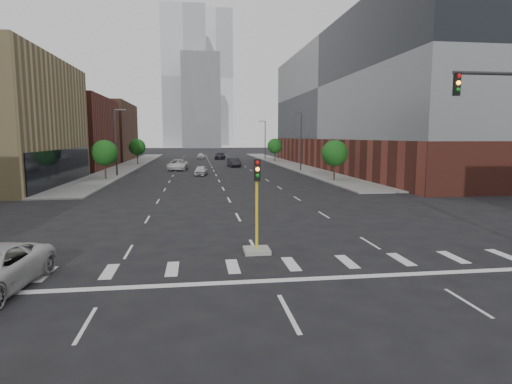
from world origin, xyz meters
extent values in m
plane|color=black|center=(0.00, 0.00, 0.00)|extent=(400.00, 400.00, 0.00)
cube|color=gray|center=(-15.00, 74.00, 0.07)|extent=(5.00, 92.00, 0.15)
cube|color=gray|center=(15.00, 74.00, 0.07)|extent=(5.00, 92.00, 0.15)
cube|color=brown|center=(-27.50, 66.00, 6.00)|extent=(20.00, 22.00, 12.00)
cube|color=brown|center=(-27.50, 92.00, 6.50)|extent=(20.00, 24.00, 13.00)
cube|color=brown|center=(29.50, 60.00, 2.50)|extent=(24.00, 70.00, 5.00)
cube|color=slate|center=(29.50, 60.00, 13.50)|extent=(24.00, 70.00, 17.00)
cube|color=#B2B7BC|center=(-8.00, 220.00, 35.00)|extent=(22.00, 22.00, 70.00)
cube|color=#B2B7BC|center=(10.00, 260.00, 40.00)|extent=(20.00, 20.00, 80.00)
cube|color=slate|center=(0.00, 200.00, 22.00)|extent=(18.00, 18.00, 44.00)
cube|color=#999993|center=(0.00, 9.00, 0.10)|extent=(1.20, 1.20, 0.20)
cylinder|color=gold|center=(0.00, 9.00, 1.80)|extent=(0.14, 0.14, 3.20)
cube|color=black|center=(0.00, 8.82, 3.90)|extent=(0.28, 0.18, 1.00)
sphere|color=red|center=(0.00, 8.72, 4.25)|extent=(0.18, 0.18, 0.18)
sphere|color=orange|center=(0.00, 8.72, 3.95)|extent=(0.18, 0.18, 0.18)
sphere|color=#0C7F19|center=(0.00, 8.72, 3.65)|extent=(0.18, 0.18, 0.18)
cylinder|color=#2D2D30|center=(11.00, 7.50, 8.20)|extent=(5.00, 0.16, 0.16)
cube|color=black|center=(8.70, 7.50, 7.70)|extent=(0.28, 0.18, 1.00)
sphere|color=red|center=(8.70, 7.38, 8.05)|extent=(0.18, 0.18, 0.18)
sphere|color=orange|center=(8.70, 7.38, 7.75)|extent=(0.18, 0.18, 0.18)
sphere|color=#0C7F19|center=(8.70, 7.38, 7.45)|extent=(0.18, 0.18, 0.18)
cylinder|color=#2D2D30|center=(13.50, 55.00, 4.50)|extent=(0.20, 0.20, 9.00)
cube|color=#2D2D30|center=(12.70, 55.00, 9.00)|extent=(1.40, 0.22, 0.15)
cylinder|color=#2D2D30|center=(13.50, 90.00, 4.50)|extent=(0.20, 0.20, 9.00)
cube|color=#2D2D30|center=(12.70, 90.00, 9.00)|extent=(1.40, 0.22, 0.15)
cylinder|color=#2D2D30|center=(-13.50, 50.00, 4.50)|extent=(0.20, 0.20, 9.00)
cube|color=#2D2D30|center=(-12.70, 50.00, 9.00)|extent=(1.40, 0.22, 0.15)
cylinder|color=#382619|center=(-14.00, 45.00, 1.02)|extent=(0.20, 0.20, 1.75)
sphere|color=#175015|center=(-14.00, 45.00, 3.40)|extent=(3.20, 3.20, 3.20)
cylinder|color=#382619|center=(-14.00, 75.00, 1.02)|extent=(0.20, 0.20, 1.75)
sphere|color=#175015|center=(-14.00, 75.00, 3.40)|extent=(3.20, 3.20, 3.20)
cylinder|color=#382619|center=(14.00, 40.00, 1.02)|extent=(0.20, 0.20, 1.75)
sphere|color=#175015|center=(14.00, 40.00, 3.40)|extent=(3.20, 3.20, 3.20)
cylinder|color=#382619|center=(14.00, 80.00, 1.02)|extent=(0.20, 0.20, 1.75)
sphere|color=#175015|center=(14.00, 80.00, 3.40)|extent=(3.20, 3.20, 3.20)
imported|color=silver|center=(-2.10, 50.07, 0.69)|extent=(2.16, 4.22, 1.37)
imported|color=black|center=(3.97, 66.39, 0.82)|extent=(2.31, 5.17, 1.65)
imported|color=silver|center=(-5.73, 59.96, 0.85)|extent=(3.32, 6.34, 1.70)
imported|color=black|center=(3.00, 92.61, 0.79)|extent=(3.03, 5.73, 1.58)
imported|color=silver|center=(-1.51, 95.01, 0.71)|extent=(2.09, 4.32, 1.42)
camera|label=1|loc=(-2.75, -10.35, 5.41)|focal=30.00mm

